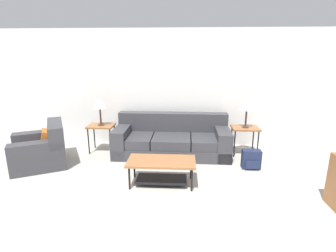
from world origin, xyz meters
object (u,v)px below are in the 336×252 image
at_px(armchair, 41,150).
at_px(side_table_right, 245,130).
at_px(table_lamp_left, 100,104).
at_px(backpack, 251,160).
at_px(couch, 172,140).
at_px(table_lamp_right, 247,105).
at_px(coffee_table, 161,166).
at_px(side_table_left, 101,128).

relative_size(armchair, side_table_right, 2.20).
bearing_deg(side_table_right, table_lamp_left, 180.00).
bearing_deg(backpack, couch, 155.40).
bearing_deg(table_lamp_right, backpack, -91.65).
bearing_deg(couch, coffee_table, -94.43).
distance_m(side_table_left, side_table_right, 3.04).
xyz_separation_m(armchair, coffee_table, (2.36, -0.66, 0.02)).
relative_size(table_lamp_right, backpack, 1.67).
distance_m(couch, armchair, 2.57).
relative_size(couch, table_lamp_left, 4.04).
relative_size(couch, side_table_right, 4.03).
relative_size(couch, backpack, 6.74).
height_order(armchair, backpack, armchair).
xyz_separation_m(armchair, table_lamp_left, (0.94, 0.76, 0.77)).
height_order(couch, coffee_table, couch).
distance_m(armchair, backpack, 3.96).
bearing_deg(side_table_right, table_lamp_right, 90.00).
relative_size(couch, side_table_left, 4.03).
height_order(side_table_left, backpack, side_table_left).
height_order(armchair, side_table_right, armchair).
relative_size(coffee_table, table_lamp_right, 1.84).
bearing_deg(coffee_table, table_lamp_right, 41.24).
height_order(table_lamp_left, backpack, table_lamp_left).
bearing_deg(backpack, coffee_table, -156.44).
xyz_separation_m(side_table_left, table_lamp_left, (0.00, 0.00, 0.53)).
distance_m(side_table_left, table_lamp_right, 3.09).
height_order(coffee_table, side_table_right, side_table_right).
height_order(couch, table_lamp_right, table_lamp_right).
bearing_deg(table_lamp_right, couch, -178.49).
height_order(couch, side_table_right, couch).
bearing_deg(table_lamp_right, side_table_left, -180.00).
relative_size(armchair, table_lamp_left, 2.21).
xyz_separation_m(coffee_table, table_lamp_right, (1.63, 1.43, 0.75)).
relative_size(armchair, coffee_table, 1.20).
xyz_separation_m(side_table_left, backpack, (3.02, -0.73, -0.35)).
relative_size(coffee_table, table_lamp_left, 1.84).
bearing_deg(armchair, side_table_right, 10.87).
bearing_deg(table_lamp_right, coffee_table, -138.76).
xyz_separation_m(couch, side_table_right, (1.52, 0.04, 0.24)).
bearing_deg(table_lamp_right, side_table_right, -90.00).
bearing_deg(side_table_right, backpack, -91.65).
relative_size(side_table_right, table_lamp_right, 1.00).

